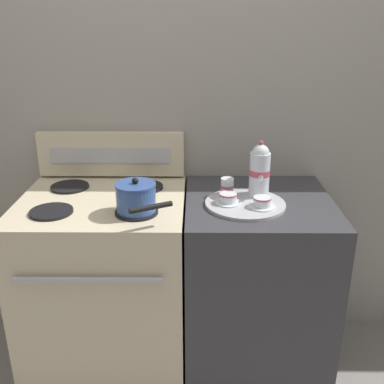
# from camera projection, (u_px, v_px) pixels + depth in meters

# --- Properties ---
(ground_plane) EXTENTS (6.00, 6.00, 0.00)m
(ground_plane) POSITION_uv_depth(u_px,v_px,m) (178.00, 361.00, 2.38)
(ground_plane) COLOR gray
(wall_back) EXTENTS (6.00, 0.05, 2.20)m
(wall_back) POSITION_uv_depth(u_px,v_px,m) (178.00, 142.00, 2.32)
(wall_back) COLOR #9E998E
(wall_back) RESTS_ON ground
(stove) EXTENTS (0.76, 0.70, 0.94)m
(stove) POSITION_uv_depth(u_px,v_px,m) (108.00, 286.00, 2.22)
(stove) COLOR beige
(stove) RESTS_ON ground
(control_panel) EXTENTS (0.74, 0.05, 0.23)m
(control_panel) POSITION_uv_depth(u_px,v_px,m) (111.00, 154.00, 2.29)
(control_panel) COLOR beige
(control_panel) RESTS_ON stove
(side_counter) EXTENTS (0.67, 0.67, 0.93)m
(side_counter) POSITION_uv_depth(u_px,v_px,m) (254.00, 287.00, 2.21)
(side_counter) COLOR #38383D
(side_counter) RESTS_ON ground
(saucepan) EXTENTS (0.25, 0.29, 0.15)m
(saucepan) POSITION_uv_depth(u_px,v_px,m) (136.00, 197.00, 1.88)
(saucepan) COLOR #335193
(saucepan) RESTS_ON stove
(serving_tray) EXTENTS (0.36, 0.36, 0.01)m
(serving_tray) POSITION_uv_depth(u_px,v_px,m) (245.00, 204.00, 1.98)
(serving_tray) COLOR #B2B2B7
(serving_tray) RESTS_ON side_counter
(teapot) EXTENTS (0.09, 0.15, 0.26)m
(teapot) POSITION_uv_depth(u_px,v_px,m) (260.00, 170.00, 2.02)
(teapot) COLOR silver
(teapot) RESTS_ON serving_tray
(teacup_left) EXTENTS (0.12, 0.12, 0.05)m
(teacup_left) POSITION_uv_depth(u_px,v_px,m) (262.00, 202.00, 1.93)
(teacup_left) COLOR silver
(teacup_left) RESTS_ON serving_tray
(teacup_right) EXTENTS (0.12, 0.12, 0.05)m
(teacup_right) POSITION_uv_depth(u_px,v_px,m) (228.00, 198.00, 1.97)
(teacup_right) COLOR silver
(teacup_right) RESTS_ON serving_tray
(creamer_jug) EXTENTS (0.06, 0.06, 0.08)m
(creamer_jug) POSITION_uv_depth(u_px,v_px,m) (227.00, 186.00, 2.06)
(creamer_jug) COLOR silver
(creamer_jug) RESTS_ON serving_tray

